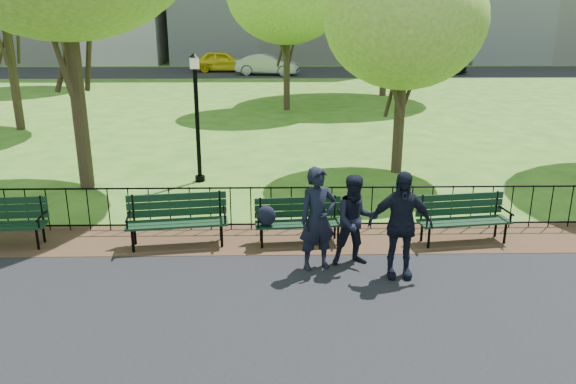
{
  "coord_description": "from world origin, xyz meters",
  "views": [
    {
      "loc": [
        -0.87,
        -8.5,
        4.1
      ],
      "look_at": [
        -0.67,
        1.5,
        0.95
      ],
      "focal_mm": 35.0,
      "sensor_mm": 36.0,
      "label": 1
    }
  ],
  "objects_px": {
    "tree_near_e": "(405,20)",
    "person_mid": "(355,220)",
    "person_right": "(400,225)",
    "park_bench_main": "(286,216)",
    "park_bench_right_a": "(462,213)",
    "lamppost": "(197,113)",
    "park_bench_left_a": "(177,214)",
    "taxi": "(223,61)",
    "sedan_silver": "(267,65)",
    "person_left": "(318,219)",
    "sedan_dark": "(432,63)"
  },
  "relations": [
    {
      "from": "park_bench_right_a",
      "to": "sedan_dark",
      "type": "distance_m",
      "value": 32.53
    },
    {
      "from": "park_bench_main",
      "to": "person_mid",
      "type": "height_order",
      "value": "person_mid"
    },
    {
      "from": "park_bench_left_a",
      "to": "person_right",
      "type": "xyz_separation_m",
      "value": [
        3.82,
        -1.42,
        0.31
      ]
    },
    {
      "from": "park_bench_left_a",
      "to": "taxi",
      "type": "bearing_deg",
      "value": 86.11
    },
    {
      "from": "tree_near_e",
      "to": "person_mid",
      "type": "distance_m",
      "value": 7.04
    },
    {
      "from": "park_bench_right_a",
      "to": "lamppost",
      "type": "height_order",
      "value": "lamppost"
    },
    {
      "from": "park_bench_right_a",
      "to": "person_right",
      "type": "relative_size",
      "value": 1.0
    },
    {
      "from": "person_right",
      "to": "sedan_silver",
      "type": "bearing_deg",
      "value": 96.07
    },
    {
      "from": "lamppost",
      "to": "park_bench_main",
      "type": "bearing_deg",
      "value": -62.98
    },
    {
      "from": "person_mid",
      "to": "sedan_silver",
      "type": "height_order",
      "value": "person_mid"
    },
    {
      "from": "taxi",
      "to": "park_bench_main",
      "type": "bearing_deg",
      "value": -171.58
    },
    {
      "from": "tree_near_e",
      "to": "person_right",
      "type": "bearing_deg",
      "value": -101.4
    },
    {
      "from": "park_bench_right_a",
      "to": "sedan_dark",
      "type": "xyz_separation_m",
      "value": [
        7.83,
        31.57,
        0.23
      ]
    },
    {
      "from": "taxi",
      "to": "person_left",
      "type": "bearing_deg",
      "value": -170.99
    },
    {
      "from": "park_bench_left_a",
      "to": "sedan_silver",
      "type": "xyz_separation_m",
      "value": [
        1.17,
        31.45,
        0.16
      ]
    },
    {
      "from": "sedan_dark",
      "to": "sedan_silver",
      "type": "bearing_deg",
      "value": 72.19
    },
    {
      "from": "park_bench_main",
      "to": "sedan_dark",
      "type": "height_order",
      "value": "sedan_dark"
    },
    {
      "from": "sedan_dark",
      "to": "tree_near_e",
      "type": "bearing_deg",
      "value": 144.49
    },
    {
      "from": "lamppost",
      "to": "person_right",
      "type": "xyz_separation_m",
      "value": [
        3.97,
        -5.64,
        -0.86
      ]
    },
    {
      "from": "park_bench_main",
      "to": "sedan_dark",
      "type": "bearing_deg",
      "value": 65.85
    },
    {
      "from": "park_bench_main",
      "to": "person_right",
      "type": "bearing_deg",
      "value": -42.49
    },
    {
      "from": "park_bench_main",
      "to": "taxi",
      "type": "xyz_separation_m",
      "value": [
        -4.29,
        34.02,
        0.23
      ]
    },
    {
      "from": "person_mid",
      "to": "sedan_dark",
      "type": "distance_m",
      "value": 34.07
    },
    {
      "from": "person_left",
      "to": "sedan_dark",
      "type": "height_order",
      "value": "person_left"
    },
    {
      "from": "park_bench_main",
      "to": "sedan_silver",
      "type": "distance_m",
      "value": 31.48
    },
    {
      "from": "park_bench_left_a",
      "to": "person_right",
      "type": "relative_size",
      "value": 1.06
    },
    {
      "from": "person_right",
      "to": "sedan_dark",
      "type": "height_order",
      "value": "person_right"
    },
    {
      "from": "sedan_silver",
      "to": "person_mid",
      "type": "bearing_deg",
      "value": -166.54
    },
    {
      "from": "person_mid",
      "to": "park_bench_left_a",
      "type": "bearing_deg",
      "value": 155.28
    },
    {
      "from": "tree_near_e",
      "to": "taxi",
      "type": "xyz_separation_m",
      "value": [
        -7.39,
        28.96,
        -3.19
      ]
    },
    {
      "from": "lamppost",
      "to": "person_right",
      "type": "bearing_deg",
      "value": -54.87
    },
    {
      "from": "lamppost",
      "to": "sedan_dark",
      "type": "xyz_separation_m",
      "value": [
        13.3,
        27.41,
        -0.97
      ]
    },
    {
      "from": "person_mid",
      "to": "sedan_silver",
      "type": "distance_m",
      "value": 32.45
    },
    {
      "from": "person_right",
      "to": "sedan_dark",
      "type": "distance_m",
      "value": 34.35
    },
    {
      "from": "park_bench_left_a",
      "to": "sedan_dark",
      "type": "xyz_separation_m",
      "value": [
        13.15,
        31.63,
        0.2
      ]
    },
    {
      "from": "park_bench_main",
      "to": "person_left",
      "type": "bearing_deg",
      "value": -69.48
    },
    {
      "from": "person_right",
      "to": "tree_near_e",
      "type": "bearing_deg",
      "value": 80.06
    },
    {
      "from": "person_right",
      "to": "taxi",
      "type": "bearing_deg",
      "value": 101.22
    },
    {
      "from": "person_mid",
      "to": "sedan_dark",
      "type": "relative_size",
      "value": 0.29
    },
    {
      "from": "park_bench_main",
      "to": "park_bench_left_a",
      "type": "height_order",
      "value": "park_bench_left_a"
    },
    {
      "from": "person_mid",
      "to": "person_right",
      "type": "bearing_deg",
      "value": -44.84
    },
    {
      "from": "park_bench_left_a",
      "to": "person_left",
      "type": "distance_m",
      "value": 2.76
    },
    {
      "from": "person_mid",
      "to": "person_right",
      "type": "relative_size",
      "value": 0.89
    },
    {
      "from": "park_bench_left_a",
      "to": "taxi",
      "type": "distance_m",
      "value": 34.07
    },
    {
      "from": "park_bench_main",
      "to": "park_bench_left_a",
      "type": "distance_m",
      "value": 2.02
    },
    {
      "from": "park_bench_right_a",
      "to": "person_mid",
      "type": "relative_size",
      "value": 1.13
    },
    {
      "from": "park_bench_main",
      "to": "taxi",
      "type": "bearing_deg",
      "value": 92.41
    },
    {
      "from": "sedan_dark",
      "to": "park_bench_main",
      "type": "bearing_deg",
      "value": 141.91
    },
    {
      "from": "park_bench_left_a",
      "to": "person_mid",
      "type": "xyz_separation_m",
      "value": [
        3.17,
        -0.94,
        0.21
      ]
    },
    {
      "from": "person_mid",
      "to": "taxi",
      "type": "xyz_separation_m",
      "value": [
        -5.44,
        34.93,
        -0.01
      ]
    }
  ]
}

